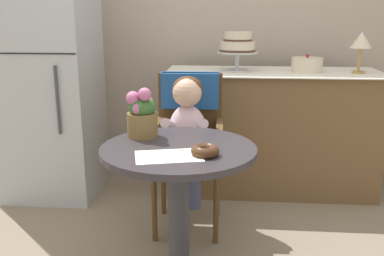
% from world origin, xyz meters
% --- Properties ---
extents(back_wall, '(4.80, 0.10, 2.70)m').
position_xyz_m(back_wall, '(0.00, 1.85, 1.35)').
color(back_wall, '#B2A393').
rests_on(back_wall, ground).
extents(cafe_table, '(0.72, 0.72, 0.72)m').
position_xyz_m(cafe_table, '(0.00, 0.00, 0.51)').
color(cafe_table, '#332D33').
rests_on(cafe_table, ground).
extents(wicker_chair, '(0.42, 0.45, 0.95)m').
position_xyz_m(wicker_chair, '(-0.01, 0.70, 0.64)').
color(wicker_chair, brown).
rests_on(wicker_chair, ground).
extents(seated_child, '(0.27, 0.32, 0.73)m').
position_xyz_m(seated_child, '(-0.01, 0.54, 0.68)').
color(seated_child, silver).
rests_on(seated_child, ground).
extents(paper_napkin, '(0.32, 0.25, 0.00)m').
position_xyz_m(paper_napkin, '(-0.03, -0.15, 0.72)').
color(paper_napkin, white).
rests_on(paper_napkin, cafe_table).
extents(donut_front, '(0.12, 0.12, 0.05)m').
position_xyz_m(donut_front, '(0.13, -0.12, 0.75)').
color(donut_front, '#4C2D19').
rests_on(donut_front, cafe_table).
extents(flower_vase, '(0.15, 0.15, 0.25)m').
position_xyz_m(flower_vase, '(-0.20, 0.15, 0.84)').
color(flower_vase, brown).
rests_on(flower_vase, cafe_table).
extents(display_counter, '(1.56, 0.62, 0.90)m').
position_xyz_m(display_counter, '(0.55, 1.30, 0.45)').
color(display_counter, brown).
rests_on(display_counter, ground).
extents(tiered_cake_stand, '(0.30, 0.30, 0.28)m').
position_xyz_m(tiered_cake_stand, '(0.28, 1.30, 1.09)').
color(tiered_cake_stand, silver).
rests_on(tiered_cake_stand, display_counter).
extents(round_layer_cake, '(0.22, 0.22, 0.13)m').
position_xyz_m(round_layer_cake, '(0.78, 1.29, 0.95)').
color(round_layer_cake, beige).
rests_on(round_layer_cake, display_counter).
extents(table_lamp, '(0.15, 0.15, 0.28)m').
position_xyz_m(table_lamp, '(1.13, 1.25, 1.12)').
color(table_lamp, '#B28C47').
rests_on(table_lamp, display_counter).
extents(refrigerator, '(0.64, 0.63, 1.70)m').
position_xyz_m(refrigerator, '(-1.05, 1.10, 0.85)').
color(refrigerator, '#B7BABF').
rests_on(refrigerator, ground).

